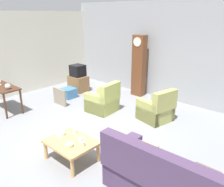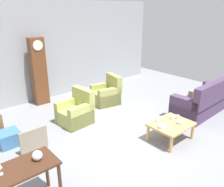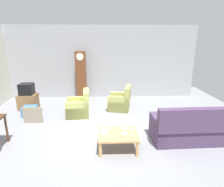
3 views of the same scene
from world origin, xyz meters
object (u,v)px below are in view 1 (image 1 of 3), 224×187
Objects in this scene: cup_blue_rimmed at (81,140)px; wine_glass_short at (0,81)px; storage_box_blue at (69,93)px; cup_white_porcelain at (75,131)px; armchair_olive_near at (103,102)px; bowl_white_stacked at (61,134)px; tv_stand_cabinet at (78,84)px; coffee_table_wood at (71,144)px; armchair_olive_far at (157,110)px; bowl_shallow_green at (69,145)px; couch_floral at (169,184)px; framed_picture_leaning at (60,97)px; tv_crt at (78,71)px; cup_cream_tall at (83,144)px; grandfather_clock at (139,66)px; glass_dome_cloche at (8,86)px; console_table_dark at (2,90)px.

wine_glass_short reaches higher than cup_blue_rimmed.
cup_white_porcelain is at bearing -35.61° from storage_box_blue.
armchair_olive_near is 2.35m from bowl_white_stacked.
tv_stand_cabinet is 2.78m from wine_glass_short.
bowl_white_stacked is at bearing -67.94° from armchair_olive_near.
bowl_white_stacked is (-0.34, 0.00, 0.10)m from coffee_table_wood.
bowl_shallow_green is (-0.16, -2.85, 0.15)m from armchair_olive_far.
framed_picture_leaning is at bearing 163.86° from couch_floral.
storage_box_blue is (-1.74, 0.07, -0.14)m from armchair_olive_near.
cup_white_porcelain is at bearing -29.24° from framed_picture_leaning.
tv_crt reaches higher than armchair_olive_near.
wine_glass_short reaches higher than bowl_white_stacked.
armchair_olive_far is 5.89× the size of bowl_shallow_green.
armchair_olive_near is 4.94× the size of bowl_white_stacked.
storage_box_blue is at bearing 118.32° from framed_picture_leaning.
cup_cream_tall is (3.58, -2.89, 0.18)m from tv_stand_cabinet.
grandfather_clock is 4.40m from cup_cream_tall.
grandfather_clock is at bearing 112.12° from cup_cream_tall.
coffee_table_wood is at bearing -71.98° from grandfather_clock.
cup_blue_rimmed is 1.06× the size of cup_cream_tall.
bowl_white_stacked is 1.18× the size of bowl_shallow_green.
glass_dome_cloche reaches higher than coffee_table_wood.
bowl_white_stacked is (2.75, -0.23, -0.39)m from glass_dome_cloche.
tv_crt is at bearing 134.89° from bowl_white_stacked.
couch_floral is 5.49m from console_table_dark.
coffee_table_wood is at bearing -3.98° from wine_glass_short.
tv_crt reaches higher than bowl_shallow_green.
couch_floral is 1.70m from cup_cream_tall.
cup_blue_rimmed is at bearing -92.33° from armchair_olive_far.
couch_floral is 3.12× the size of tv_stand_cabinet.
grandfather_clock is at bearing 109.03° from bowl_shallow_green.
cup_blue_rimmed is (3.44, -2.83, 0.18)m from tv_stand_cabinet.
bowl_white_stacked is at bearing -120.69° from cup_white_porcelain.
console_table_dark is 14.05× the size of cup_cream_tall.
framed_picture_leaning is at bearing 144.72° from bowl_white_stacked.
console_table_dark reaches higher than cup_white_porcelain.
armchair_olive_far is 4.53m from console_table_dark.
cup_blue_rimmed is (1.51, -3.98, -0.59)m from grandfather_clock.
armchair_olive_far reaches higher than bowl_white_stacked.
bowl_shallow_green is at bearing -32.59° from framed_picture_leaning.
bowl_white_stacked reaches higher than coffee_table_wood.
armchair_olive_far is 2.06× the size of storage_box_blue.
framed_picture_leaning is at bearing 54.34° from wine_glass_short.
couch_floral reaches higher than framed_picture_leaning.
framed_picture_leaning is (-2.63, 1.62, -0.10)m from coffee_table_wood.
grandfather_clock is at bearing 131.15° from couch_floral.
storage_box_blue is 3.46m from bowl_white_stacked.
bowl_shallow_green is (1.46, -4.23, -0.61)m from grandfather_clock.
wine_glass_short is at bearing 176.94° from cup_cream_tall.
cup_white_porcelain is at bearing 0.40° from console_table_dark.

